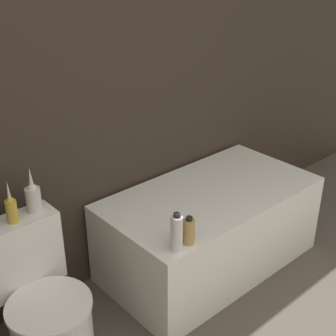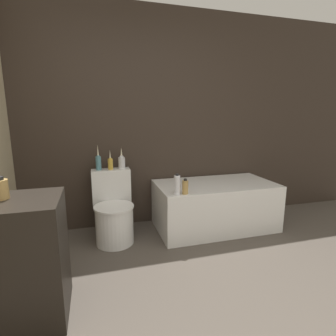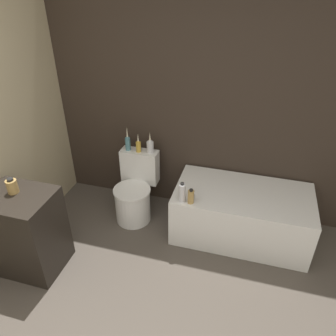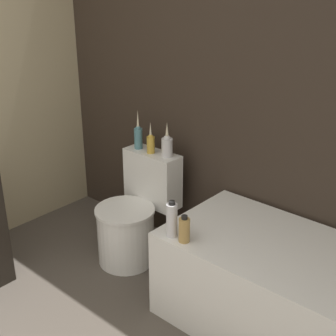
% 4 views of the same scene
% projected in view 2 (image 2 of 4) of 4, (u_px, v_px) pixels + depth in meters
% --- Properties ---
extents(wall_back_tiled, '(6.40, 0.06, 2.60)m').
position_uv_depth(wall_back_tiled, '(140.00, 120.00, 3.17)').
color(wall_back_tiled, '#332821').
rests_on(wall_back_tiled, ground_plane).
extents(bathtub, '(1.41, 0.76, 0.56)m').
position_uv_depth(bathtub, '(215.00, 205.00, 3.20)').
color(bathtub, white).
rests_on(bathtub, ground).
extents(toilet, '(0.43, 0.58, 0.76)m').
position_uv_depth(toilet, '(114.00, 212.00, 2.86)').
color(toilet, white).
rests_on(toilet, ground).
extents(vanity_counter, '(0.61, 0.50, 0.84)m').
position_uv_depth(vanity_counter, '(16.00, 261.00, 1.72)').
color(vanity_counter, black).
rests_on(vanity_counter, ground).
extents(soap_bottle_glass, '(0.09, 0.09, 0.14)m').
position_uv_depth(soap_bottle_glass, '(0.00, 189.00, 1.65)').
color(soap_bottle_glass, tan).
rests_on(soap_bottle_glass, vanity_counter).
extents(vase_gold, '(0.06, 0.06, 0.28)m').
position_uv_depth(vase_gold, '(98.00, 162.00, 2.90)').
color(vase_gold, teal).
rests_on(vase_gold, toilet).
extents(vase_silver, '(0.06, 0.06, 0.23)m').
position_uv_depth(vase_silver, '(110.00, 163.00, 2.93)').
color(vase_silver, gold).
rests_on(vase_silver, toilet).
extents(vase_bronze, '(0.08, 0.08, 0.24)m').
position_uv_depth(vase_bronze, '(122.00, 161.00, 2.99)').
color(vase_bronze, silver).
rests_on(vase_bronze, toilet).
extents(shampoo_bottle_tall, '(0.06, 0.06, 0.22)m').
position_uv_depth(shampoo_bottle_tall, '(177.00, 185.00, 2.67)').
color(shampoo_bottle_tall, silver).
rests_on(shampoo_bottle_tall, bathtub).
extents(shampoo_bottle_short, '(0.06, 0.06, 0.16)m').
position_uv_depth(shampoo_bottle_short, '(185.00, 187.00, 2.70)').
color(shampoo_bottle_short, tan).
rests_on(shampoo_bottle_short, bathtub).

